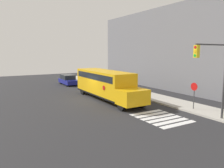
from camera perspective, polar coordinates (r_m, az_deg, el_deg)
ground_plane at (r=23.21m, az=-5.68°, el=-4.14°), size 60.00×60.00×0.00m
sidewalk_strip at (r=26.48m, az=7.24°, el=-2.46°), size 44.00×3.00×0.15m
building_backdrop at (r=30.42m, az=17.33°, el=8.79°), size 32.00×4.00×10.89m
crosswalk_stripes at (r=17.28m, az=12.67°, el=-8.63°), size 4.00×3.20×0.01m
school_bus at (r=23.22m, az=-1.71°, el=0.25°), size 10.84×2.57×3.02m
parked_car at (r=34.56m, az=-11.36°, el=1.07°), size 4.56×1.84×1.52m
stop_sign at (r=19.84m, az=20.63°, el=-2.04°), size 0.68×0.10×2.43m
traffic_light at (r=16.73m, az=25.53°, el=3.42°), size 0.28×3.39×5.72m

